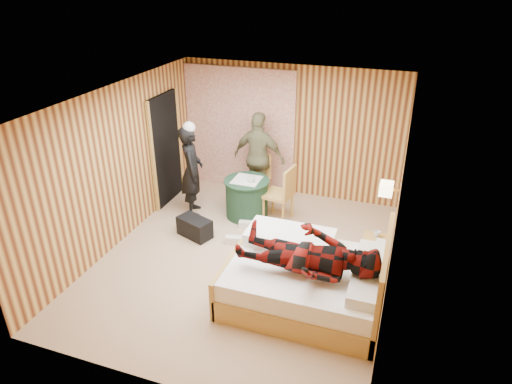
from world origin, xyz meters
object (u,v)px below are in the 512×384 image
(man_at_table, at_px, (259,158))
(man_on_bed, at_px, (309,246))
(wall_lamp, at_px, (386,189))
(bed, at_px, (308,279))
(round_table, at_px, (247,198))
(duffel_bag, at_px, (195,227))
(woman_standing, at_px, (192,171))
(chair_far, at_px, (259,174))
(nightstand, at_px, (374,256))
(chair_near, at_px, (283,191))

(man_at_table, relative_size, man_on_bed, 0.97)
(wall_lamp, height_order, man_on_bed, man_on_bed)
(wall_lamp, distance_m, bed, 1.65)
(round_table, distance_m, duffel_bag, 1.12)
(wall_lamp, bearing_deg, woman_standing, 168.93)
(bed, bearing_deg, duffel_bag, 155.97)
(woman_standing, distance_m, man_on_bed, 3.20)
(wall_lamp, xyz_separation_m, bed, (-0.80, -1.05, -0.98))
(round_table, height_order, chair_far, chair_far)
(nightstand, relative_size, round_table, 0.67)
(woman_standing, bearing_deg, man_on_bed, -151.85)
(bed, height_order, chair_near, bed)
(wall_lamp, bearing_deg, man_on_bed, -121.10)
(bed, bearing_deg, chair_near, 115.39)
(wall_lamp, distance_m, man_on_bed, 1.53)
(woman_standing, bearing_deg, chair_far, -73.44)
(round_table, bearing_deg, bed, -50.48)
(chair_far, height_order, chair_near, chair_near)
(duffel_bag, distance_m, man_at_table, 1.85)
(nightstand, bearing_deg, wall_lamp, 73.07)
(nightstand, distance_m, chair_near, 1.97)
(bed, bearing_deg, nightstand, 50.28)
(bed, distance_m, duffel_bag, 2.35)
(woman_standing, bearing_deg, bed, -148.73)
(round_table, distance_m, man_on_bed, 2.73)
(round_table, height_order, chair_near, chair_near)
(woman_standing, distance_m, man_at_table, 1.29)
(duffel_bag, xyz_separation_m, man_on_bed, (2.17, -1.18, 0.82))
(chair_far, relative_size, duffel_bag, 1.62)
(wall_lamp, height_order, woman_standing, woman_standing)
(chair_near, height_order, woman_standing, woman_standing)
(nightstand, bearing_deg, man_on_bed, -122.63)
(nightstand, height_order, round_table, round_table)
(woman_standing, bearing_deg, nightstand, -128.27)
(nightstand, distance_m, man_at_table, 2.92)
(chair_near, height_order, duffel_bag, chair_near)
(bed, relative_size, man_on_bed, 1.15)
(bed, relative_size, duffel_bag, 3.55)
(bed, distance_m, chair_far, 2.99)
(round_table, distance_m, chair_far, 0.67)
(nightstand, distance_m, chair_far, 2.85)
(man_on_bed, bearing_deg, woman_standing, 142.84)
(chair_far, distance_m, chair_near, 0.91)
(nightstand, relative_size, woman_standing, 0.33)
(chair_near, bearing_deg, woman_standing, -73.66)
(duffel_bag, xyz_separation_m, woman_standing, (-0.38, 0.75, 0.66))
(wall_lamp, relative_size, woman_standing, 0.16)
(nightstand, distance_m, man_on_bed, 1.53)
(wall_lamp, bearing_deg, round_table, 160.31)
(round_table, relative_size, chair_far, 0.86)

